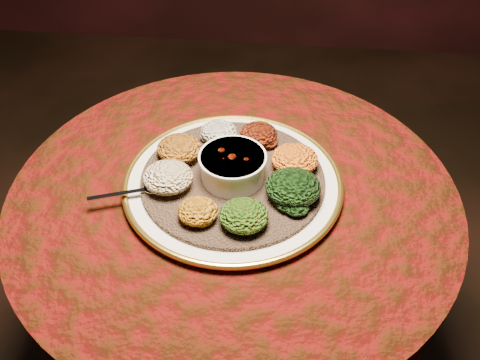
# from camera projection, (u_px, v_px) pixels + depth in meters

# --- Properties ---
(table) EXTENTS (0.96, 0.96, 0.73)m
(table) POSITION_uv_depth(u_px,v_px,m) (234.00, 246.00, 1.26)
(table) COLOR black
(table) RESTS_ON ground
(platter) EXTENTS (0.57, 0.57, 0.02)m
(platter) POSITION_uv_depth(u_px,v_px,m) (233.00, 183.00, 1.14)
(platter) COLOR silver
(platter) RESTS_ON table
(injera) EXTENTS (0.44, 0.44, 0.01)m
(injera) POSITION_uv_depth(u_px,v_px,m) (233.00, 179.00, 1.13)
(injera) COLOR brown
(injera) RESTS_ON platter
(stew_bowl) EXTENTS (0.14, 0.14, 0.06)m
(stew_bowl) POSITION_uv_depth(u_px,v_px,m) (233.00, 165.00, 1.11)
(stew_bowl) COLOR white
(stew_bowl) RESTS_ON injera
(spoon) EXTENTS (0.15, 0.07, 0.01)m
(spoon) POSITION_uv_depth(u_px,v_px,m) (149.00, 189.00, 1.10)
(spoon) COLOR silver
(spoon) RESTS_ON injera
(portion_ayib) EXTENTS (0.08, 0.08, 0.04)m
(portion_ayib) POSITION_uv_depth(u_px,v_px,m) (219.00, 132.00, 1.21)
(portion_ayib) COLOR silver
(portion_ayib) RESTS_ON injera
(portion_kitfo) EXTENTS (0.09, 0.08, 0.04)m
(portion_kitfo) POSITION_uv_depth(u_px,v_px,m) (259.00, 134.00, 1.21)
(portion_kitfo) COLOR black
(portion_kitfo) RESTS_ON injera
(portion_tikil) EXTENTS (0.10, 0.10, 0.05)m
(portion_tikil) POSITION_uv_depth(u_px,v_px,m) (295.00, 159.00, 1.14)
(portion_tikil) COLOR #A46A0D
(portion_tikil) RESTS_ON injera
(portion_gomen) EXTENTS (0.11, 0.11, 0.05)m
(portion_gomen) POSITION_uv_depth(u_px,v_px,m) (293.00, 187.00, 1.07)
(portion_gomen) COLOR black
(portion_gomen) RESTS_ON injera
(portion_mixveg) EXTENTS (0.10, 0.09, 0.05)m
(portion_mixveg) POSITION_uv_depth(u_px,v_px,m) (244.00, 216.00, 1.02)
(portion_mixveg) COLOR #A1230A
(portion_mixveg) RESTS_ON injera
(portion_kik) EXTENTS (0.08, 0.08, 0.04)m
(portion_kik) POSITION_uv_depth(u_px,v_px,m) (198.00, 211.00, 1.03)
(portion_kik) COLOR #BC7610
(portion_kik) RESTS_ON injera
(portion_timatim) EXTENTS (0.10, 0.10, 0.05)m
(portion_timatim) POSITION_uv_depth(u_px,v_px,m) (168.00, 177.00, 1.09)
(portion_timatim) COLOR maroon
(portion_timatim) RESTS_ON injera
(portion_shiro) EXTENTS (0.10, 0.09, 0.05)m
(portion_shiro) POSITION_uv_depth(u_px,v_px,m) (179.00, 148.00, 1.16)
(portion_shiro) COLOR #925C11
(portion_shiro) RESTS_ON injera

